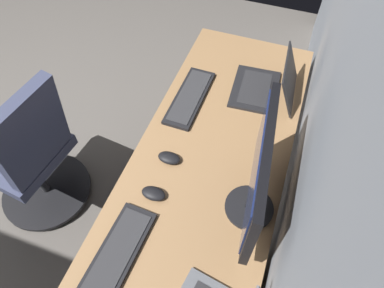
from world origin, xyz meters
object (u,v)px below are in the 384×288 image
object	(u,v)px
monitor_primary	(258,175)
mouse_spare	(154,193)
office_chair	(32,159)
keyboard_main	(116,257)
laptop_left	(268,85)
keyboard_spare	(190,97)
drawer_pedestal	(184,277)
mouse_main	(169,158)

from	to	relation	value
monitor_primary	mouse_spare	world-z (taller)	monitor_primary
office_chair	keyboard_main	bearing A→B (deg)	63.08
keyboard_main	mouse_spare	world-z (taller)	mouse_spare
laptop_left	keyboard_spare	bearing A→B (deg)	-64.17
mouse_spare	office_chair	size ratio (longest dim) A/B	0.11
drawer_pedestal	mouse_main	size ratio (longest dim) A/B	6.68
drawer_pedestal	monitor_primary	distance (m)	0.72
monitor_primary	keyboard_spare	distance (m)	0.71
keyboard_spare	drawer_pedestal	bearing A→B (deg)	17.65
drawer_pedestal	mouse_main	distance (m)	0.57
keyboard_main	keyboard_spare	xyz separation A→B (m)	(-0.87, -0.02, 0.00)
mouse_spare	keyboard_main	bearing A→B (deg)	-5.99
drawer_pedestal	keyboard_main	world-z (taller)	keyboard_main
drawer_pedestal	mouse_main	bearing A→B (deg)	-151.48
laptop_left	keyboard_main	bearing A→B (deg)	-18.45
laptop_left	keyboard_main	size ratio (longest dim) A/B	0.80
drawer_pedestal	keyboard_spare	xyz separation A→B (m)	(-0.75, -0.24, 0.39)
keyboard_spare	mouse_spare	distance (m)	0.58
drawer_pedestal	keyboard_spare	world-z (taller)	keyboard_spare
monitor_primary	laptop_left	bearing A→B (deg)	-174.08
monitor_primary	keyboard_spare	bearing A→B (deg)	-138.93
monitor_primary	office_chair	world-z (taller)	monitor_primary
keyboard_spare	mouse_main	distance (m)	0.39
monitor_primary	office_chair	bearing A→B (deg)	-91.20
monitor_primary	mouse_spare	bearing A→B (deg)	-78.63
keyboard_main	mouse_spare	size ratio (longest dim) A/B	4.10
drawer_pedestal	office_chair	size ratio (longest dim) A/B	0.72
keyboard_main	office_chair	size ratio (longest dim) A/B	0.44
keyboard_main	mouse_main	distance (m)	0.48
drawer_pedestal	monitor_primary	world-z (taller)	monitor_primary
laptop_left	mouse_spare	world-z (taller)	laptop_left
laptop_left	mouse_spare	bearing A→B (deg)	-22.83
laptop_left	mouse_main	distance (m)	0.65
monitor_primary	mouse_main	xyz separation A→B (m)	(-0.11, -0.39, -0.24)
drawer_pedestal	office_chair	world-z (taller)	office_chair
drawer_pedestal	keyboard_main	xyz separation A→B (m)	(0.11, -0.22, 0.39)
mouse_spare	office_chair	xyz separation A→B (m)	(-0.10, -0.80, -0.29)
mouse_main	mouse_spare	size ratio (longest dim) A/B	1.00
laptop_left	office_chair	distance (m)	1.34
monitor_primary	mouse_main	bearing A→B (deg)	-105.60
laptop_left	keyboard_spare	size ratio (longest dim) A/B	0.81
keyboard_main	keyboard_spare	size ratio (longest dim) A/B	1.01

